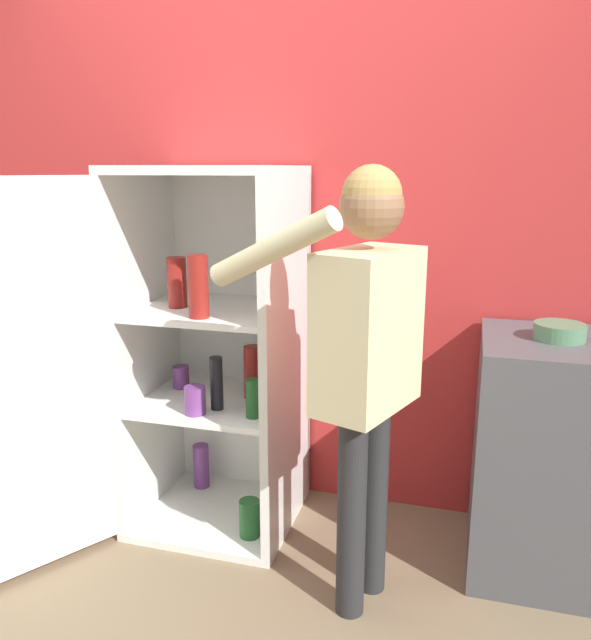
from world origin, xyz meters
TOP-DOWN VIEW (x-y plane):
  - ground_plane at (0.00, 0.00)m, footprint 12.00×12.00m
  - wall_back at (0.00, 0.98)m, footprint 7.00×0.06m
  - refrigerator at (-0.35, 0.53)m, footprint 1.07×1.21m
  - person at (0.48, 0.24)m, footprint 0.70×0.50m
  - counter at (1.20, 0.64)m, footprint 0.68×0.58m
  - bowl at (1.13, 0.65)m, footprint 0.19×0.19m

SIDE VIEW (x-z plane):
  - ground_plane at x=0.00m, z-range 0.00..0.00m
  - counter at x=1.20m, z-range 0.00..0.93m
  - refrigerator at x=-0.35m, z-range -0.01..1.55m
  - bowl at x=1.13m, z-range 0.93..0.99m
  - person at x=0.48m, z-range 0.22..1.78m
  - wall_back at x=0.00m, z-range 0.00..2.55m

